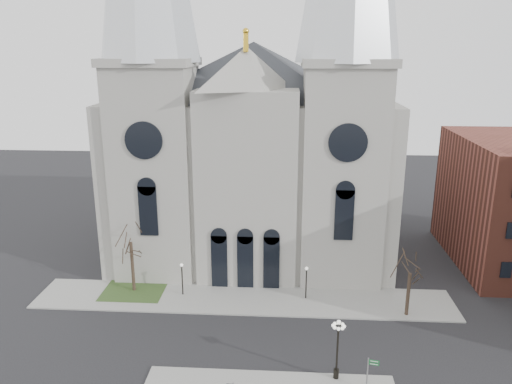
{
  "coord_description": "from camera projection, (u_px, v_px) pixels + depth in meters",
  "views": [
    {
      "loc": [
        3.98,
        -32.03,
        23.43
      ],
      "look_at": [
        1.41,
        8.0,
        11.73
      ],
      "focal_mm": 35.0,
      "sensor_mm": 36.0,
      "label": 1
    }
  ],
  "objects": [
    {
      "name": "ground",
      "position": [
        231.0,
        371.0,
        37.49
      ],
      "size": [
        160.0,
        160.0,
        0.0
      ],
      "primitive_type": "plane",
      "color": "black",
      "rests_on": "ground"
    },
    {
      "name": "sidewalk_far",
      "position": [
        243.0,
        299.0,
        48.01
      ],
      "size": [
        40.0,
        6.0,
        0.14
      ],
      "primitive_type": "cube",
      "color": "gray",
      "rests_on": "ground"
    },
    {
      "name": "grass_patch",
      "position": [
        134.0,
        291.0,
        49.64
      ],
      "size": [
        6.0,
        5.0,
        0.18
      ],
      "primitive_type": "cube",
      "color": "#2E4D21",
      "rests_on": "ground"
    },
    {
      "name": "cathedral",
      "position": [
        252.0,
        94.0,
        54.22
      ],
      "size": [
        33.0,
        26.66,
        54.0
      ],
      "color": "#9E9C93",
      "rests_on": "ground"
    },
    {
      "name": "tree_left",
      "position": [
        130.0,
        239.0,
        48.1
      ],
      "size": [
        3.2,
        3.2,
        7.5
      ],
      "color": "#2D2319",
      "rests_on": "ground"
    },
    {
      "name": "tree_right",
      "position": [
        410.0,
        271.0,
        43.95
      ],
      "size": [
        3.2,
        3.2,
        6.0
      ],
      "color": "#2D2319",
      "rests_on": "ground"
    },
    {
      "name": "ped_lamp_left",
      "position": [
        182.0,
        274.0,
        48.23
      ],
      "size": [
        0.32,
        0.32,
        3.26
      ],
      "color": "black",
      "rests_on": "sidewalk_far"
    },
    {
      "name": "ped_lamp_right",
      "position": [
        306.0,
        277.0,
        47.49
      ],
      "size": [
        0.32,
        0.32,
        3.26
      ],
      "color": "black",
      "rests_on": "sidewalk_far"
    },
    {
      "name": "globe_lamp",
      "position": [
        338.0,
        342.0,
        35.66
      ],
      "size": [
        1.14,
        1.14,
        4.76
      ],
      "rotation": [
        0.0,
        0.0,
        -0.12
      ],
      "color": "black",
      "rests_on": "sidewalk_near"
    },
    {
      "name": "street_name_sign",
      "position": [
        369.0,
        371.0,
        34.9
      ],
      "size": [
        0.79,
        0.21,
        2.51
      ],
      "rotation": [
        0.0,
        0.0,
        -0.19
      ],
      "color": "slate",
      "rests_on": "sidewalk_near"
    }
  ]
}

